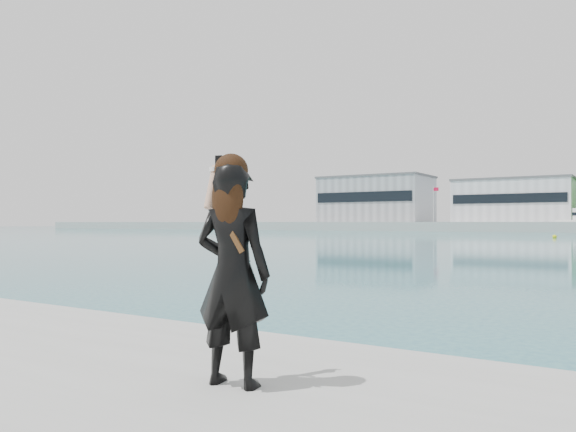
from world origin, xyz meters
name	(u,v)px	position (x,y,z in m)	size (l,w,h in m)	color
warehouse_grey_left	(376,199)	(-55.00, 127.98, 7.76)	(26.52, 16.36, 11.50)	gray
warehouse_white	(514,200)	(-22.00, 127.98, 6.76)	(24.48, 15.35, 9.50)	silver
flagpole_left	(434,202)	(-37.91, 121.00, 6.54)	(1.28, 0.16, 8.00)	silver
buoy_far	(555,238)	(-7.03, 71.51, 0.00)	(0.50, 0.50, 0.50)	yellow
woman	(232,267)	(-0.20, -0.65, 1.60)	(0.59, 0.43, 1.59)	black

